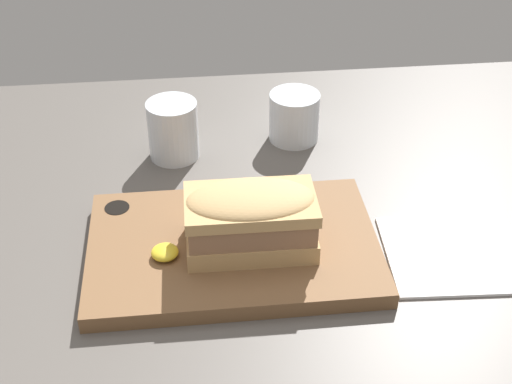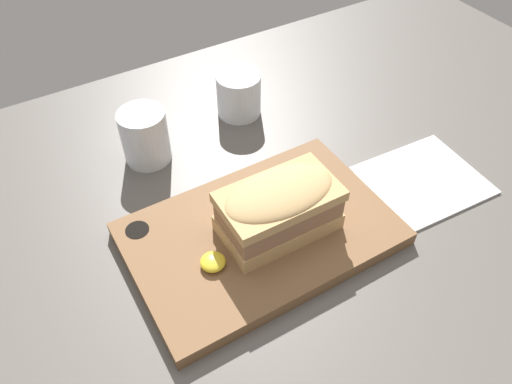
{
  "view_description": "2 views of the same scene",
  "coord_description": "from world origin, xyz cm",
  "px_view_note": "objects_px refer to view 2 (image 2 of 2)",
  "views": [
    {
      "loc": [
        -5.63,
        -70.22,
        61.44
      ],
      "look_at": [
        2.02,
        0.65,
        10.21
      ],
      "focal_mm": 50.0,
      "sensor_mm": 36.0,
      "label": 1
    },
    {
      "loc": [
        -24.24,
        -39.03,
        57.79
      ],
      "look_at": [
        -1.01,
        0.17,
        10.33
      ],
      "focal_mm": 35.0,
      "sensor_mm": 36.0,
      "label": 2
    }
  ],
  "objects_px": {
    "wine_glass": "(239,95)",
    "sandwich": "(279,207)",
    "serving_board": "(260,234)",
    "napkin": "(423,180)",
    "water_glass": "(145,139)"
  },
  "relations": [
    {
      "from": "wine_glass",
      "to": "napkin",
      "type": "distance_m",
      "value": 0.35
    },
    {
      "from": "sandwich",
      "to": "wine_glass",
      "type": "relative_size",
      "value": 2.02
    },
    {
      "from": "sandwich",
      "to": "water_glass",
      "type": "bearing_deg",
      "value": 109.89
    },
    {
      "from": "wine_glass",
      "to": "sandwich",
      "type": "bearing_deg",
      "value": -108.92
    },
    {
      "from": "serving_board",
      "to": "sandwich",
      "type": "height_order",
      "value": "sandwich"
    },
    {
      "from": "napkin",
      "to": "wine_glass",
      "type": "bearing_deg",
      "value": 118.1
    },
    {
      "from": "sandwich",
      "to": "napkin",
      "type": "distance_m",
      "value": 0.27
    },
    {
      "from": "napkin",
      "to": "sandwich",
      "type": "bearing_deg",
      "value": 175.53
    },
    {
      "from": "serving_board",
      "to": "wine_glass",
      "type": "relative_size",
      "value": 4.62
    },
    {
      "from": "water_glass",
      "to": "napkin",
      "type": "distance_m",
      "value": 0.45
    },
    {
      "from": "sandwich",
      "to": "napkin",
      "type": "height_order",
      "value": "sandwich"
    },
    {
      "from": "serving_board",
      "to": "napkin",
      "type": "xyz_separation_m",
      "value": [
        0.28,
        -0.03,
        -0.01
      ]
    },
    {
      "from": "serving_board",
      "to": "wine_glass",
      "type": "distance_m",
      "value": 0.3
    },
    {
      "from": "wine_glass",
      "to": "water_glass",
      "type": "bearing_deg",
      "value": -170.77
    },
    {
      "from": "napkin",
      "to": "serving_board",
      "type": "bearing_deg",
      "value": 173.46
    }
  ]
}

